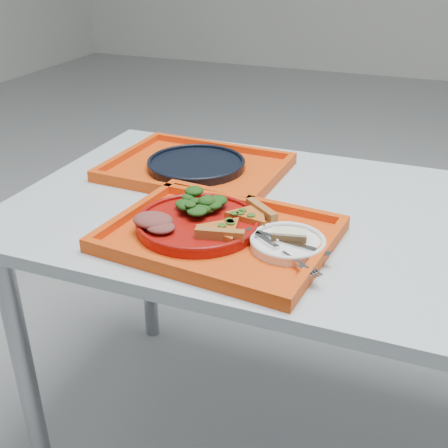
{
  "coord_description": "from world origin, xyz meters",
  "views": [
    {
      "loc": [
        0.14,
        -1.14,
        1.32
      ],
      "look_at": [
        -0.24,
        -0.17,
        0.78
      ],
      "focal_mm": 45.0,
      "sensor_mm": 36.0,
      "label": 1
    }
  ],
  "objects_px": {
    "tray_far": "(196,170)",
    "navy_plate": "(196,165)",
    "tray_main": "(220,237)",
    "dinner_plate": "(198,225)",
    "dessert_bar": "(289,235)"
  },
  "relations": [
    {
      "from": "tray_main",
      "to": "navy_plate",
      "type": "relative_size",
      "value": 1.73
    },
    {
      "from": "navy_plate",
      "to": "dessert_bar",
      "type": "distance_m",
      "value": 0.47
    },
    {
      "from": "dinner_plate",
      "to": "dessert_bar",
      "type": "xyz_separation_m",
      "value": [
        0.2,
        -0.0,
        0.01
      ]
    },
    {
      "from": "tray_main",
      "to": "dinner_plate",
      "type": "distance_m",
      "value": 0.06
    },
    {
      "from": "tray_far",
      "to": "navy_plate",
      "type": "bearing_deg",
      "value": 0.0
    },
    {
      "from": "tray_far",
      "to": "dessert_bar",
      "type": "xyz_separation_m",
      "value": [
        0.34,
        -0.32,
        0.03
      ]
    },
    {
      "from": "dinner_plate",
      "to": "navy_plate",
      "type": "relative_size",
      "value": 1.0
    },
    {
      "from": "tray_main",
      "to": "dessert_bar",
      "type": "xyz_separation_m",
      "value": [
        0.14,
        0.01,
        0.03
      ]
    },
    {
      "from": "dinner_plate",
      "to": "dessert_bar",
      "type": "distance_m",
      "value": 0.2
    },
    {
      "from": "navy_plate",
      "to": "dinner_plate",
      "type": "bearing_deg",
      "value": -65.58
    },
    {
      "from": "tray_main",
      "to": "dinner_plate",
      "type": "relative_size",
      "value": 1.73
    },
    {
      "from": "tray_far",
      "to": "navy_plate",
      "type": "distance_m",
      "value": 0.01
    },
    {
      "from": "tray_far",
      "to": "navy_plate",
      "type": "xyz_separation_m",
      "value": [
        0.0,
        0.0,
        0.01
      ]
    },
    {
      "from": "tray_main",
      "to": "dinner_plate",
      "type": "height_order",
      "value": "dinner_plate"
    },
    {
      "from": "dinner_plate",
      "to": "dessert_bar",
      "type": "height_order",
      "value": "dessert_bar"
    }
  ]
}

